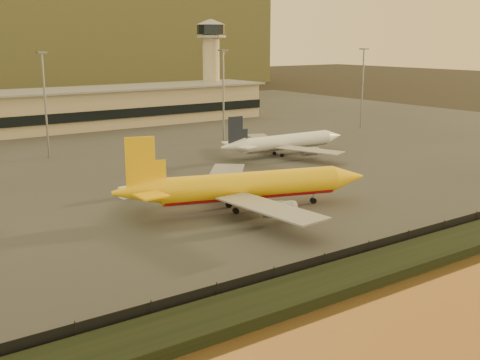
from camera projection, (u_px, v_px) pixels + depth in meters
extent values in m
plane|color=black|center=(293.00, 236.00, 88.93)|extent=(900.00, 900.00, 0.00)
cube|color=black|center=(381.00, 267.00, 75.28)|extent=(320.00, 7.00, 1.40)
cube|color=#2D2D2D|center=(68.00, 145.00, 164.29)|extent=(320.00, 220.00, 0.20)
cube|color=black|center=(358.00, 253.00, 78.31)|extent=(300.00, 0.05, 2.20)
cube|color=tan|center=(33.00, 113.00, 186.70)|extent=(160.00, 22.00, 12.00)
cube|color=black|center=(44.00, 120.00, 178.04)|extent=(160.00, 0.60, 3.00)
cube|color=gray|center=(31.00, 92.00, 185.26)|extent=(164.00, 24.00, 0.60)
cylinder|color=tan|center=(211.00, 75.00, 228.87)|extent=(6.40, 6.40, 30.00)
cylinder|color=black|center=(211.00, 29.00, 225.03)|extent=(10.40, 10.40, 3.50)
cone|color=gray|center=(211.00, 22.00, 224.40)|extent=(11.20, 11.20, 2.00)
cylinder|color=gray|center=(211.00, 36.00, 225.62)|extent=(11.20, 11.20, 0.80)
cylinder|color=slate|center=(46.00, 107.00, 143.87)|extent=(0.50, 0.50, 25.00)
cube|color=slate|center=(42.00, 52.00, 140.96)|extent=(2.20, 2.20, 0.40)
cylinder|color=slate|center=(223.00, 96.00, 170.47)|extent=(0.50, 0.50, 25.00)
cube|color=slate|center=(223.00, 50.00, 167.56)|extent=(2.20, 2.20, 0.40)
cylinder|color=slate|center=(362.00, 89.00, 193.90)|extent=(0.50, 0.50, 25.00)
cube|color=slate|center=(364.00, 49.00, 190.99)|extent=(2.20, 2.20, 0.40)
cube|color=brown|center=(67.00, 29.00, 401.46)|extent=(220.00, 160.00, 70.00)
cylinder|color=yellow|center=(250.00, 185.00, 101.69)|extent=(30.78, 13.45, 4.46)
cylinder|color=red|center=(250.00, 189.00, 101.87)|extent=(29.67, 12.26, 3.48)
cone|color=yellow|center=(348.00, 177.00, 107.25)|extent=(7.06, 6.04, 4.46)
cone|color=yellow|center=(136.00, 192.00, 95.80)|extent=(8.69, 6.55, 4.46)
cube|color=yellow|center=(140.00, 161.00, 94.94)|extent=(4.61, 1.75, 7.80)
cube|color=yellow|center=(142.00, 183.00, 100.37)|extent=(5.94, 5.93, 0.27)
cube|color=yellow|center=(151.00, 195.00, 92.12)|extent=(4.33, 4.28, 0.27)
cube|color=gray|center=(225.00, 175.00, 112.60)|extent=(16.87, 18.72, 0.27)
cylinder|color=gray|center=(241.00, 184.00, 110.85)|extent=(5.64, 3.87, 2.45)
cube|color=gray|center=(270.00, 208.00, 90.63)|extent=(7.54, 19.71, 0.27)
cylinder|color=gray|center=(277.00, 209.00, 94.23)|extent=(5.64, 3.87, 2.45)
cylinder|color=black|center=(313.00, 200.00, 106.10)|extent=(1.17, 1.04, 0.98)
cylinder|color=slate|center=(313.00, 198.00, 105.98)|extent=(0.17, 0.17, 2.01)
cylinder|color=black|center=(236.00, 211.00, 99.72)|extent=(1.17, 1.04, 0.98)
cylinder|color=slate|center=(236.00, 208.00, 99.61)|extent=(0.17, 0.17, 2.01)
cylinder|color=black|center=(229.00, 205.00, 103.44)|extent=(1.17, 1.04, 0.98)
cylinder|color=slate|center=(229.00, 202.00, 103.32)|extent=(0.17, 0.17, 2.01)
cylinder|color=white|center=(287.00, 141.00, 150.00)|extent=(25.73, 4.46, 3.56)
cylinder|color=gray|center=(287.00, 144.00, 150.15)|extent=(24.99, 3.65, 2.78)
cone|color=white|center=(333.00, 136.00, 158.20)|extent=(5.10, 3.73, 3.56)
cone|color=white|center=(233.00, 146.00, 141.37)|extent=(6.53, 3.78, 3.56)
cube|color=#1A1E2F|center=(236.00, 130.00, 140.85)|extent=(3.92, 0.42, 6.23)
cube|color=white|center=(230.00, 143.00, 144.96)|extent=(4.50, 4.39, 0.21)
cube|color=white|center=(246.00, 147.00, 139.17)|extent=(4.35, 4.23, 0.21)
cube|color=gray|center=(262.00, 139.00, 157.72)|extent=(11.07, 16.66, 0.21)
cylinder|color=gray|center=(273.00, 143.00, 156.94)|extent=(4.34, 2.11, 1.96)
cube|color=gray|center=(310.00, 150.00, 141.81)|extent=(10.15, 16.75, 0.21)
cylinder|color=gray|center=(309.00, 152.00, 144.94)|extent=(4.34, 2.11, 1.96)
cylinder|color=black|center=(317.00, 149.00, 155.93)|extent=(0.80, 0.65, 0.78)
cylinder|color=slate|center=(317.00, 148.00, 155.83)|extent=(0.19, 0.19, 1.60)
cylinder|color=black|center=(282.00, 155.00, 147.96)|extent=(0.80, 0.65, 0.78)
cylinder|color=slate|center=(282.00, 154.00, 147.86)|extent=(0.19, 0.19, 1.60)
cylinder|color=black|center=(274.00, 153.00, 150.56)|extent=(0.80, 0.65, 0.78)
cylinder|color=slate|center=(274.00, 152.00, 150.47)|extent=(0.19, 0.19, 1.60)
cube|color=yellow|center=(294.00, 181.00, 118.01)|extent=(4.75, 2.75, 2.01)
cube|color=white|center=(131.00, 191.00, 110.44)|extent=(4.52, 2.38, 1.96)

